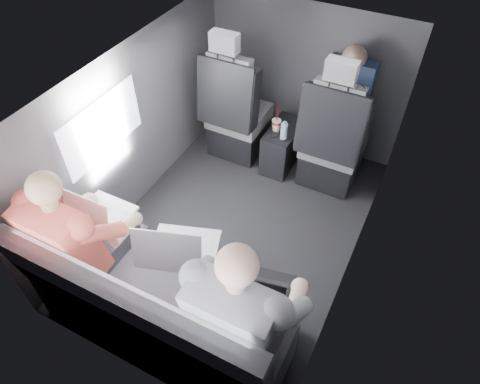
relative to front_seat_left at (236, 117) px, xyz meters
The scene contains 20 objects.
floor 1.03m from the front_seat_left, 61.81° to the right, with size 2.60×2.60×0.00m, color black.
ceiling 1.34m from the front_seat_left, 61.81° to the right, with size 2.60×2.60×0.00m, color #B2B2AD.
panel_left 0.99m from the front_seat_left, 118.19° to the right, with size 0.02×2.60×1.35m, color #56565B.
panel_right 1.61m from the front_seat_left, 31.88° to the right, with size 0.02×2.60×1.35m, color #56565B.
panel_front 0.70m from the front_seat_left, 45.65° to the left, with size 1.80×0.02×1.35m, color #56565B.
panel_back 2.20m from the front_seat_left, 78.12° to the right, with size 1.80×0.02×1.35m, color #56565B.
side_window 1.32m from the front_seat_left, 110.67° to the right, with size 0.02×0.75×0.42m, color white.
seatbelt 1.00m from the front_seat_left, 10.68° to the right, with size 0.05×0.01×0.65m, color black.
front_seat_left is the anchor object (origin of this frame).
front_seat_right 0.90m from the front_seat_left, ahead, with size 0.52×0.58×1.26m.
center_console 0.49m from the front_seat_left, ahead, with size 0.24×0.48×0.41m.
rear_bench 1.96m from the front_seat_left, 76.69° to the right, with size 1.60×0.57×0.92m.
soda_cup 0.40m from the front_seat_left, ahead, with size 0.08×0.08×0.24m.
water_bottle 0.51m from the front_seat_left, 10.25° to the right, with size 0.06×0.06×0.17m.
laptop_white 1.63m from the front_seat_left, 95.49° to the right, with size 0.34×0.32×0.25m.
laptop_silver 1.69m from the front_seat_left, 74.28° to the right, with size 0.47×0.47×0.28m.
laptop_black 1.94m from the front_seat_left, 58.77° to the right, with size 0.38×0.36×0.24m.
passenger_rear_left 1.82m from the front_seat_left, 93.12° to the right, with size 0.51×0.63×1.24m.
passenger_rear_right 2.08m from the front_seat_left, 61.12° to the right, with size 0.54×0.66×1.29m.
passenger_front_right 0.98m from the front_seat_left, 16.25° to the left, with size 0.38×0.38×0.74m.
Camera 1 is at (1.02, -1.98, 2.67)m, focal length 32.00 mm.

